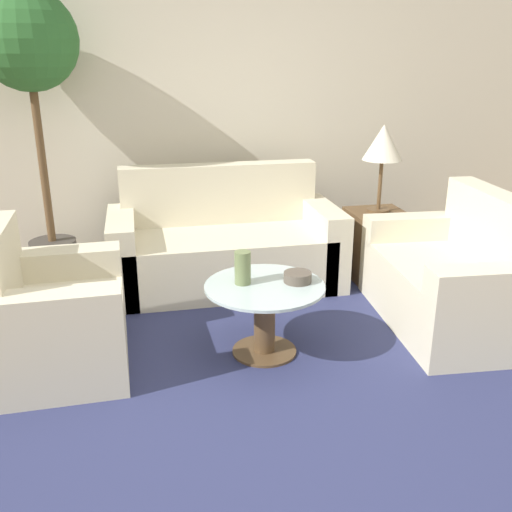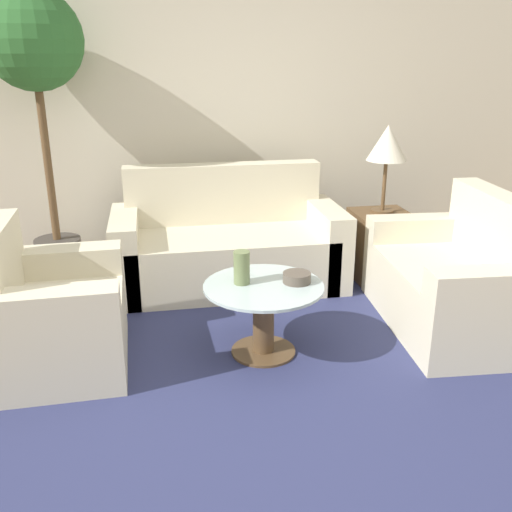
{
  "view_description": "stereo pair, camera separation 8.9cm",
  "coord_description": "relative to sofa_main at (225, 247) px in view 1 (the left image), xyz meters",
  "views": [
    {
      "loc": [
        -0.57,
        -2.33,
        1.75
      ],
      "look_at": [
        0.13,
        0.98,
        0.55
      ],
      "focal_mm": 40.0,
      "sensor_mm": 36.0,
      "label": 1
    },
    {
      "loc": [
        -0.48,
        -2.34,
        1.75
      ],
      "look_at": [
        0.13,
        0.98,
        0.55
      ],
      "focal_mm": 40.0,
      "sensor_mm": 36.0,
      "label": 2
    }
  ],
  "objects": [
    {
      "name": "wall_back",
      "position": [
        -0.08,
        0.67,
        1.0
      ],
      "size": [
        10.0,
        0.06,
        2.6
      ],
      "color": "beige",
      "rests_on": "ground_plane"
    },
    {
      "name": "rug",
      "position": [
        0.05,
        -1.21,
        -0.29
      ],
      "size": [
        3.59,
        3.26,
        0.01
      ],
      "color": "navy",
      "rests_on": "ground_plane"
    },
    {
      "name": "vase",
      "position": [
        -0.07,
        -1.16,
        0.26
      ],
      "size": [
        0.1,
        0.1,
        0.2
      ],
      "color": "#6B7A4C",
      "rests_on": "coffee_table"
    },
    {
      "name": "potted_plant",
      "position": [
        -1.34,
        0.25,
        1.35
      ],
      "size": [
        0.72,
        0.72,
        2.2
      ],
      "color": "#3D3833",
      "rests_on": "ground_plane"
    },
    {
      "name": "coffee_table",
      "position": [
        0.05,
        -1.21,
        -0.0
      ],
      "size": [
        0.72,
        0.72,
        0.45
      ],
      "color": "brown",
      "rests_on": "ground_plane"
    },
    {
      "name": "sofa_main",
      "position": [
        0.0,
        0.0,
        0.0
      ],
      "size": [
        1.78,
        0.82,
        0.92
      ],
      "color": "beige",
      "rests_on": "ground_plane"
    },
    {
      "name": "ground_plane",
      "position": [
        -0.08,
        -1.95,
        -0.3
      ],
      "size": [
        14.0,
        14.0,
        0.0
      ],
      "primitive_type": "plane",
      "color": "brown"
    },
    {
      "name": "bowl",
      "position": [
        0.26,
        -1.21,
        0.19
      ],
      "size": [
        0.17,
        0.17,
        0.06
      ],
      "color": "brown",
      "rests_on": "coffee_table"
    },
    {
      "name": "loveseat",
      "position": [
        1.42,
        -1.06,
        -0.0
      ],
      "size": [
        0.87,
        1.36,
        0.9
      ],
      "rotation": [
        0.0,
        0.0,
        -1.64
      ],
      "color": "beige",
      "rests_on": "ground_plane"
    },
    {
      "name": "table_lamp",
      "position": [
        1.24,
        -0.13,
        0.79
      ],
      "size": [
        0.31,
        0.31,
        0.69
      ],
      "color": "brown",
      "rests_on": "side_table"
    },
    {
      "name": "armchair",
      "position": [
        -1.22,
        -1.12,
        -0.0
      ],
      "size": [
        0.78,
        0.92,
        0.88
      ],
      "rotation": [
        0.0,
        0.0,
        1.6
      ],
      "color": "beige",
      "rests_on": "ground_plane"
    },
    {
      "name": "side_table",
      "position": [
        1.24,
        -0.13,
        -0.02
      ],
      "size": [
        0.45,
        0.45,
        0.55
      ],
      "color": "brown",
      "rests_on": "ground_plane"
    }
  ]
}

